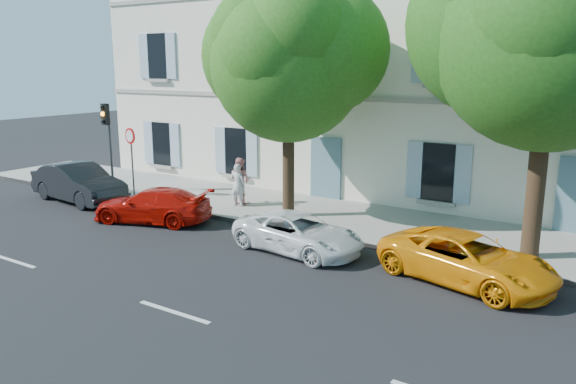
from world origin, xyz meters
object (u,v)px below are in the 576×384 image
Objects in this scene: car_white_coupe at (298,233)px; road_sign at (131,147)px; car_yellow_supercar at (467,259)px; traffic_light at (107,128)px; car_dark_sedan at (79,183)px; pedestrian_b at (240,181)px; pedestrian_a at (238,185)px; car_red_coupe at (152,205)px; tree_left at (288,65)px; tree_right at (551,35)px.

car_white_coupe is 1.45× the size of road_sign.
traffic_light is (-14.88, 1.69, 2.13)m from car_yellow_supercar.
car_dark_sedan is 2.60× the size of pedestrian_b.
pedestrian_a is at bearing -62.79° from car_dark_sedan.
pedestrian_b is at bearing 86.89° from car_yellow_supercar.
traffic_light is (-4.43, 1.97, 2.15)m from car_red_coupe.
car_dark_sedan is 6.40m from pedestrian_b.
car_dark_sedan is at bearing -114.50° from car_red_coupe.
car_red_coupe is 1.49× the size of road_sign.
road_sign is 4.68m from pedestrian_a.
car_dark_sedan is at bearing 93.82° from car_white_coupe.
tree_right is (7.76, -0.05, 0.71)m from tree_left.
traffic_light is (-8.14, -0.75, -2.48)m from tree_left.
tree_left is 2.92× the size of road_sign.
pedestrian_b is at bearing -59.44° from car_dark_sedan.
pedestrian_b is (4.25, 1.33, -1.08)m from road_sign.
tree_right is at bearing -0.34° from tree_left.
road_sign is (-8.77, 1.82, 1.55)m from car_white_coupe.
tree_left is 7.79m from tree_right.
car_red_coupe is at bearing 52.43° from pedestrian_a.
pedestrian_a is (-9.02, 2.59, 0.33)m from car_yellow_supercar.
tree_right is 5.75× the size of pedestrian_a.
tree_left is (-2.06, 2.67, 4.67)m from car_white_coupe.
car_yellow_supercar is (10.45, 0.28, 0.02)m from car_red_coupe.
road_sign is at bearing -139.82° from car_red_coupe.
traffic_light is at bearing -177.46° from tree_right.
car_yellow_supercar is at bearing 160.12° from pedestrian_b.
car_yellow_supercar is at bearing 152.91° from pedestrian_a.
car_red_coupe reaches higher than car_white_coupe.
pedestrian_a is (-4.35, 2.82, 0.39)m from car_white_coupe.
tree_left reaches higher than car_yellow_supercar.
car_dark_sedan is 6.42m from pedestrian_a.
pedestrian_a is at bearing 178.92° from tree_right.
tree_left is 8.55m from traffic_light.
tree_left is at bearing 179.66° from tree_right.
traffic_light is 2.06× the size of pedestrian_b.
traffic_light is at bearing 0.87° from car_dark_sedan.
pedestrian_a is (5.98, 2.33, 0.19)m from car_dark_sedan.
car_red_coupe is 12.94m from tree_right.
pedestrian_a is 0.38m from pedestrian_b.
pedestrian_b reaches higher than car_dark_sedan.
tree_right is 5.20× the size of pedestrian_b.
car_dark_sedan is 0.50× the size of tree_right.
tree_right reaches higher than pedestrian_b.
car_white_coupe is 1.09× the size of traffic_light.
tree_right is 16.24m from traffic_light.
car_yellow_supercar is at bearing -6.48° from traffic_light.
tree_left is at bearing 7.22° from road_sign.
car_red_coupe is at bearing -143.74° from tree_left.
traffic_light is (0.13, 1.44, 1.99)m from car_dark_sedan.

